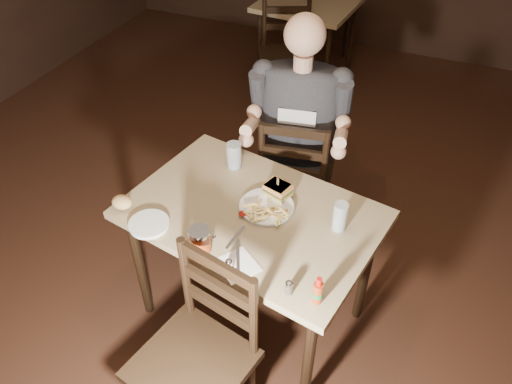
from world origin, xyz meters
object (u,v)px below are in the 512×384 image
at_px(chair_far, 296,174).
at_px(bg_chair_near, 287,57).
at_px(dinner_plate, 267,207).
at_px(side_plate, 149,225).
at_px(glass_right, 340,217).
at_px(diner, 299,107).
at_px(hot_sauce, 318,290).
at_px(syrup_dispenser, 200,240).
at_px(bg_chair_far, 325,16).
at_px(main_table, 252,225).
at_px(bg_table, 309,11).
at_px(glass_left, 234,156).
at_px(chair_near, 192,365).

distance_m(chair_far, bg_chair_near, 1.51).
height_order(dinner_plate, side_plate, same).
xyz_separation_m(glass_right, side_plate, (-0.78, -0.31, -0.06)).
height_order(diner, glass_right, diner).
distance_m(hot_sauce, syrup_dispenser, 0.54).
bearing_deg(bg_chair_far, hot_sauce, 122.73).
bearing_deg(glass_right, main_table, -172.94).
xyz_separation_m(bg_table, glass_right, (0.99, -2.61, 0.16)).
xyz_separation_m(glass_left, side_plate, (-0.17, -0.54, -0.06)).
distance_m(bg_chair_near, hot_sauce, 2.69).
relative_size(bg_chair_near, glass_left, 7.00).
bearing_deg(side_plate, glass_right, 21.72).
relative_size(hot_sauce, syrup_dispenser, 1.14).
height_order(glass_left, hot_sauce, glass_left).
bearing_deg(bg_chair_near, diner, -91.73).
distance_m(glass_left, hot_sauce, 0.91).
distance_m(syrup_dispenser, side_plate, 0.29).
relative_size(main_table, syrup_dispenser, 10.85).
bearing_deg(syrup_dispenser, dinner_plate, 75.81).
relative_size(bg_chair_near, hot_sauce, 7.38).
relative_size(main_table, glass_left, 9.06).
relative_size(bg_table, side_plate, 4.86).
distance_m(main_table, chair_near, 0.68).
bearing_deg(bg_chair_near, chair_near, -101.43).
height_order(main_table, chair_near, chair_near).
height_order(bg_table, diner, diner).
bearing_deg(glass_right, bg_table, 110.70).
xyz_separation_m(chair_far, diner, (0.01, -0.05, 0.50)).
distance_m(hot_sauce, side_plate, 0.82).
height_order(bg_table, chair_near, chair_near).
height_order(bg_chair_far, glass_right, glass_right).
relative_size(main_table, glass_right, 8.81).
height_order(bg_chair_far, side_plate, bg_chair_far).
height_order(chair_near, diner, diner).
xyz_separation_m(bg_chair_far, syrup_dispenser, (0.48, -3.51, 0.39)).
bearing_deg(chair_near, bg_table, 112.77).
bearing_deg(bg_table, bg_chair_far, 90.00).
bearing_deg(side_plate, syrup_dispenser, -7.98).
bearing_deg(bg_chair_near, glass_left, -102.07).
distance_m(chair_near, bg_chair_far, 3.90).
xyz_separation_m(diner, dinner_plate, (0.06, -0.61, -0.18)).
bearing_deg(diner, bg_table, 96.10).
height_order(diner, dinner_plate, diner).
bearing_deg(diner, chair_far, 90.00).
xyz_separation_m(chair_far, side_plate, (-0.37, -0.97, 0.32)).
relative_size(chair_near, syrup_dispenser, 8.05).
bearing_deg(side_plate, chair_far, 69.17).
relative_size(glass_left, hot_sauce, 1.05).
height_order(bg_table, dinner_plate, dinner_plate).
relative_size(main_table, dinner_plate, 5.10).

